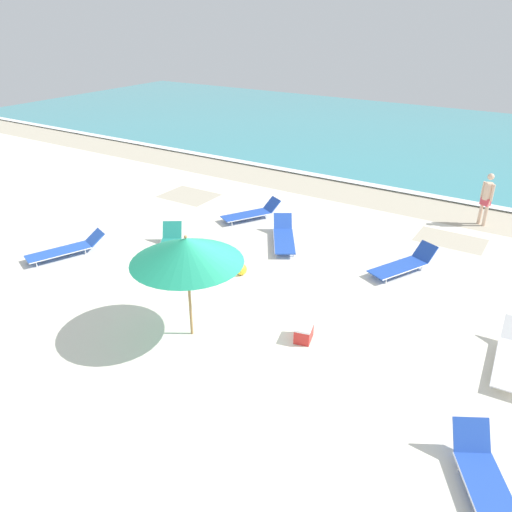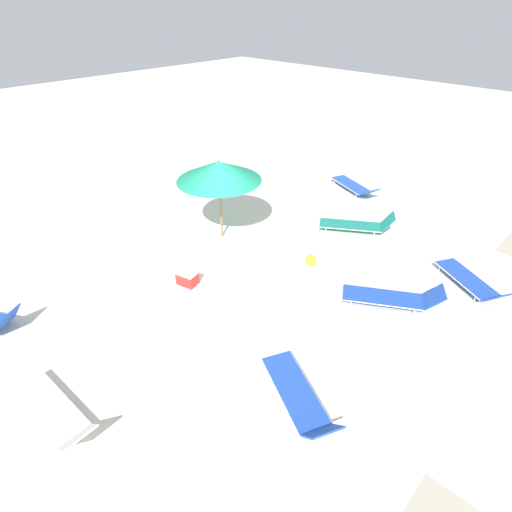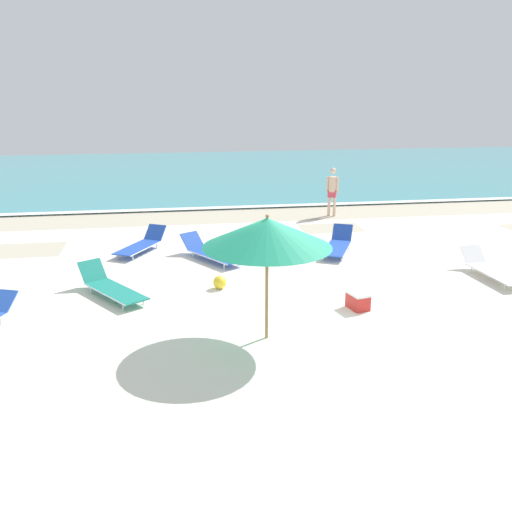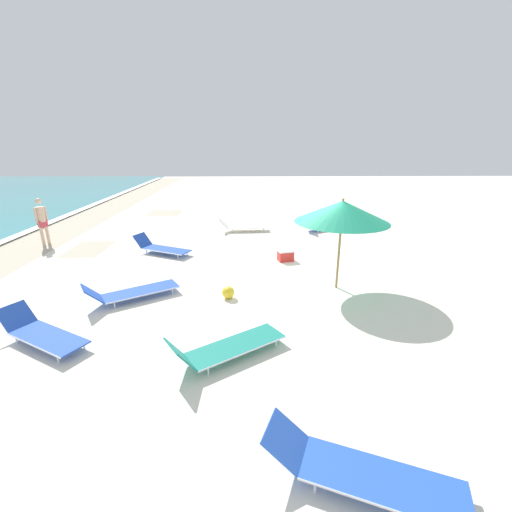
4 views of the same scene
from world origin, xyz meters
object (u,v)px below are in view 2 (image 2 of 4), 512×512
Objects in this scene: sun_lounger_near_water_left at (393,297)px; sun_lounger_mid_beach_pair_a at (300,397)px; sun_lounger_mid_beach_pair_b at (358,224)px; cooler_box at (187,278)px; beach_umbrella at (219,171)px; sun_lounger_under_umbrella at (473,282)px; sun_lounger_near_water_right at (54,413)px; beach_ball at (311,260)px; sun_lounger_beside_umbrella at (355,186)px.

sun_lounger_near_water_left is 3.67m from sun_lounger_mid_beach_pair_a.
sun_lounger_near_water_left is at bearing 11.45° from sun_lounger_mid_beach_pair_b.
sun_lounger_mid_beach_pair_b is at bearing 58.81° from cooler_box.
sun_lounger_mid_beach_pair_b is at bearing -166.80° from sun_lounger_near_water_left.
sun_lounger_under_umbrella is (-2.53, 6.35, -1.84)m from beach_umbrella.
sun_lounger_under_umbrella is at bearing 153.05° from sun_lounger_near_water_right.
cooler_box is (2.80, -1.72, 0.03)m from beach_ball.
sun_lounger_under_umbrella is 6.62× the size of beach_ball.
beach_umbrella is 1.05× the size of sun_lounger_beside_umbrella.
sun_lounger_mid_beach_pair_b is 2.48m from beach_ball.
sun_lounger_near_water_right is 1.01× the size of sun_lounger_mid_beach_pair_b.
sun_lounger_mid_beach_pair_b reaches higher than sun_lounger_near_water_left.
sun_lounger_mid_beach_pair_a is at bearing -10.41° from sun_lounger_mid_beach_pair_b.
sun_lounger_under_umbrella is 5.65m from sun_lounger_mid_beach_pair_a.
sun_lounger_mid_beach_pair_a is (3.03, 5.39, -1.83)m from beach_umbrella.
beach_umbrella is 1.12× the size of sun_lounger_mid_beach_pair_a.
sun_lounger_under_umbrella is 3.65× the size of cooler_box.
sun_lounger_near_water_right is 4.18m from sun_lounger_mid_beach_pair_a.
sun_lounger_beside_umbrella is 7.28× the size of beach_ball.
beach_ball is at bearing -121.42° from sun_lounger_near_water_left.
sun_lounger_near_water_left is 4.96m from cooler_box.
beach_umbrella is 3.49m from beach_ball.
beach_umbrella is at bearing -75.44° from sun_lounger_mid_beach_pair_b.
sun_lounger_near_water_left is (-0.63, 5.23, -1.84)m from beach_umbrella.
cooler_box is (2.19, 1.14, -1.87)m from beach_umbrella.
beach_ball is at bearing 44.26° from cooler_box.
sun_lounger_beside_umbrella is at bearing -160.38° from beach_ball.
sun_lounger_mid_beach_pair_b is at bearing 55.39° from sun_lounger_beside_umbrella.
sun_lounger_mid_beach_pair_b is at bearing -177.57° from beach_ball.
sun_lounger_beside_umbrella is at bearing -127.58° from sun_lounger_mid_beach_pair_a.
beach_umbrella is 6.92m from sun_lounger_near_water_right.
sun_lounger_mid_beach_pair_b is (-3.09, 2.75, -1.83)m from beach_umbrella.
sun_lounger_near_water_right is (8.68, -3.75, -0.00)m from sun_lounger_under_umbrella.
sun_lounger_near_water_right is 3.81× the size of cooler_box.
sun_lounger_beside_umbrella is 4.01× the size of cooler_box.
sun_lounger_under_umbrella reaches higher than sun_lounger_near_water_left.
sun_lounger_near_water_left reaches higher than sun_lounger_near_water_right.
beach_ball is at bearing 102.04° from beach_umbrella.
sun_lounger_near_water_left is at bearing 155.26° from sun_lounger_near_water_right.
sun_lounger_mid_beach_pair_a is 4.34m from cooler_box.
sun_lounger_mid_beach_pair_a reaches higher than beach_ball.
sun_lounger_beside_umbrella is 1.07× the size of sun_lounger_mid_beach_pair_a.
sun_lounger_under_umbrella is at bearing 27.99° from cooler_box.
sun_lounger_mid_beach_pair_a reaches higher than cooler_box.
beach_ball is (0.02, -2.37, -0.06)m from sun_lounger_near_water_left.
sun_lounger_beside_umbrella is at bearing 76.15° from cooler_box.
sun_lounger_under_umbrella reaches higher than sun_lounger_beside_umbrella.
sun_lounger_near_water_right is at bearing 28.83° from sun_lounger_beside_umbrella.
sun_lounger_beside_umbrella is (-5.56, 1.10, -1.85)m from beach_umbrella.
sun_lounger_mid_beach_pair_b is (-0.56, -3.60, 0.00)m from sun_lounger_under_umbrella.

